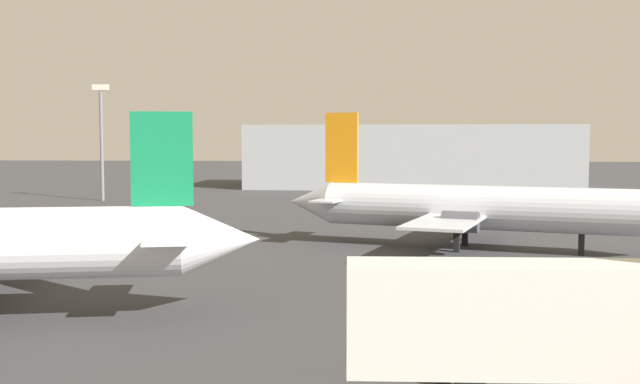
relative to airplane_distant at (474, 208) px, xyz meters
The scene contains 4 objects.
airplane_distant is the anchor object (origin of this frame).
baggage_cart 33.32m from the airplane_distant, 98.98° to the right, with size 2.53×2.68×1.30m.
light_mast_left 65.83m from the airplane_distant, 137.64° to the left, with size 2.40×0.50×16.98m.
terminal_building 79.98m from the airplane_distant, 91.59° to the left, with size 60.20×23.38×11.63m, color #999EA3.
Camera 1 is at (-2.16, -6.42, 8.92)m, focal length 40.95 mm.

